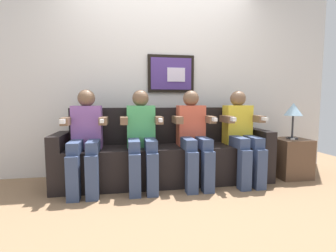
% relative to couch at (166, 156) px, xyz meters
% --- Properties ---
extents(ground_plane, '(6.44, 6.44, 0.00)m').
position_rel_couch_xyz_m(ground_plane, '(0.00, -0.33, -0.31)').
color(ground_plane, '#8C6B4C').
extents(back_wall_assembly, '(4.95, 0.10, 2.60)m').
position_rel_couch_xyz_m(back_wall_assembly, '(0.00, 0.44, 0.99)').
color(back_wall_assembly, silver).
rests_on(back_wall_assembly, ground_plane).
extents(couch, '(2.55, 0.58, 0.90)m').
position_rel_couch_xyz_m(couch, '(0.00, 0.00, 0.00)').
color(couch, black).
rests_on(couch, ground_plane).
extents(person_leftmost, '(0.46, 0.56, 1.11)m').
position_rel_couch_xyz_m(person_leftmost, '(-0.90, -0.17, 0.29)').
color(person_leftmost, '#8C59A5').
rests_on(person_leftmost, ground_plane).
extents(person_left_center, '(0.46, 0.56, 1.11)m').
position_rel_couch_xyz_m(person_left_center, '(-0.30, -0.17, 0.29)').
color(person_left_center, '#4CB266').
rests_on(person_left_center, ground_plane).
extents(person_right_center, '(0.46, 0.56, 1.11)m').
position_rel_couch_xyz_m(person_right_center, '(0.30, -0.17, 0.29)').
color(person_right_center, '#D8593F').
rests_on(person_right_center, ground_plane).
extents(person_rightmost, '(0.46, 0.56, 1.11)m').
position_rel_couch_xyz_m(person_rightmost, '(0.90, -0.17, 0.29)').
color(person_rightmost, yellow).
rests_on(person_rightmost, ground_plane).
extents(side_table_right, '(0.40, 0.40, 0.50)m').
position_rel_couch_xyz_m(side_table_right, '(1.63, -0.11, -0.06)').
color(side_table_right, brown).
rests_on(side_table_right, ground_plane).
extents(table_lamp, '(0.22, 0.22, 0.46)m').
position_rel_couch_xyz_m(table_lamp, '(1.63, -0.11, 0.55)').
color(table_lamp, '#333338').
rests_on(table_lamp, side_table_right).
extents(spare_remote_on_table, '(0.04, 0.13, 0.02)m').
position_rel_couch_xyz_m(spare_remote_on_table, '(1.59, -0.13, 0.20)').
color(spare_remote_on_table, white).
rests_on(spare_remote_on_table, side_table_right).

